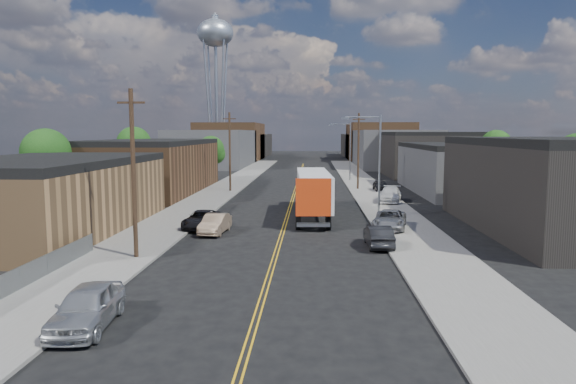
# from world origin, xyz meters

# --- Properties ---
(ground) EXTENTS (260.00, 260.00, 0.00)m
(ground) POSITION_xyz_m (0.00, 60.00, 0.00)
(ground) COLOR black
(ground) RESTS_ON ground
(centerline) EXTENTS (0.32, 120.00, 0.01)m
(centerline) POSITION_xyz_m (0.00, 45.00, 0.01)
(centerline) COLOR gold
(centerline) RESTS_ON ground
(sidewalk_left) EXTENTS (5.00, 140.00, 0.15)m
(sidewalk_left) POSITION_xyz_m (-9.50, 45.00, 0.07)
(sidewalk_left) COLOR slate
(sidewalk_left) RESTS_ON ground
(sidewalk_right) EXTENTS (5.00, 140.00, 0.15)m
(sidewalk_right) POSITION_xyz_m (9.50, 45.00, 0.07)
(sidewalk_right) COLOR slate
(sidewalk_right) RESTS_ON ground
(warehouse_tan) EXTENTS (12.00, 22.00, 5.60)m
(warehouse_tan) POSITION_xyz_m (-18.00, 18.00, 2.80)
(warehouse_tan) COLOR olive
(warehouse_tan) RESTS_ON ground
(warehouse_brown) EXTENTS (12.00, 26.00, 6.60)m
(warehouse_brown) POSITION_xyz_m (-18.00, 44.00, 3.30)
(warehouse_brown) COLOR brown
(warehouse_brown) RESTS_ON ground
(industrial_right_a) EXTENTS (14.00, 22.00, 7.10)m
(industrial_right_a) POSITION_xyz_m (21.99, 20.00, 3.55)
(industrial_right_a) COLOR black
(industrial_right_a) RESTS_ON ground
(industrial_right_b) EXTENTS (14.00, 24.00, 6.10)m
(industrial_right_b) POSITION_xyz_m (22.00, 46.00, 3.05)
(industrial_right_b) COLOR #353638
(industrial_right_b) RESTS_ON ground
(industrial_right_c) EXTENTS (14.00, 22.00, 7.60)m
(industrial_right_c) POSITION_xyz_m (22.00, 72.00, 3.80)
(industrial_right_c) COLOR black
(industrial_right_c) RESTS_ON ground
(skyline_left_a) EXTENTS (16.00, 30.00, 8.00)m
(skyline_left_a) POSITION_xyz_m (-20.00, 95.00, 4.00)
(skyline_left_a) COLOR #353638
(skyline_left_a) RESTS_ON ground
(skyline_right_a) EXTENTS (16.00, 30.00, 8.00)m
(skyline_right_a) POSITION_xyz_m (20.00, 95.00, 4.00)
(skyline_right_a) COLOR #353638
(skyline_right_a) RESTS_ON ground
(skyline_left_b) EXTENTS (16.00, 26.00, 10.00)m
(skyline_left_b) POSITION_xyz_m (-20.00, 120.00, 5.00)
(skyline_left_b) COLOR brown
(skyline_left_b) RESTS_ON ground
(skyline_right_b) EXTENTS (16.00, 26.00, 10.00)m
(skyline_right_b) POSITION_xyz_m (20.00, 120.00, 5.00)
(skyline_right_b) COLOR brown
(skyline_right_b) RESTS_ON ground
(skyline_left_c) EXTENTS (16.00, 40.00, 7.00)m
(skyline_left_c) POSITION_xyz_m (-20.00, 140.00, 3.50)
(skyline_left_c) COLOR black
(skyline_left_c) RESTS_ON ground
(skyline_right_c) EXTENTS (16.00, 40.00, 7.00)m
(skyline_right_c) POSITION_xyz_m (20.00, 140.00, 3.50)
(skyline_right_c) COLOR black
(skyline_right_c) RESTS_ON ground
(water_tower) EXTENTS (9.00, 9.00, 36.90)m
(water_tower) POSITION_xyz_m (-22.00, 110.00, 30.65)
(water_tower) COLOR gray
(water_tower) RESTS_ON ground
(streetlight_near) EXTENTS (3.39, 0.25, 9.00)m
(streetlight_near) POSITION_xyz_m (7.60, 25.00, 5.33)
(streetlight_near) COLOR gray
(streetlight_near) RESTS_ON ground
(streetlight_far) EXTENTS (3.39, 0.25, 9.00)m
(streetlight_far) POSITION_xyz_m (7.60, 60.00, 5.33)
(streetlight_far) COLOR gray
(streetlight_far) RESTS_ON ground
(utility_pole_left_near) EXTENTS (1.60, 0.26, 10.00)m
(utility_pole_left_near) POSITION_xyz_m (-8.20, 10.00, 5.14)
(utility_pole_left_near) COLOR black
(utility_pole_left_near) RESTS_ON ground
(utility_pole_left_far) EXTENTS (1.60, 0.26, 10.00)m
(utility_pole_left_far) POSITION_xyz_m (-8.20, 45.00, 5.14)
(utility_pole_left_far) COLOR black
(utility_pole_left_far) RESTS_ON ground
(utility_pole_right) EXTENTS (1.60, 0.26, 10.00)m
(utility_pole_right) POSITION_xyz_m (8.20, 48.00, 5.14)
(utility_pole_right) COLOR black
(utility_pole_right) RESTS_ON ground
(chainlink_fence) EXTENTS (0.05, 16.00, 1.22)m
(chainlink_fence) POSITION_xyz_m (-11.50, 3.50, 0.66)
(chainlink_fence) COLOR slate
(chainlink_fence) RESTS_ON ground
(tree_left_near) EXTENTS (4.85, 4.76, 7.91)m
(tree_left_near) POSITION_xyz_m (-23.94, 30.00, 5.18)
(tree_left_near) COLOR black
(tree_left_near) RESTS_ON ground
(tree_left_mid) EXTENTS (5.10, 5.04, 8.37)m
(tree_left_mid) POSITION_xyz_m (-23.94, 55.00, 5.48)
(tree_left_mid) COLOR black
(tree_left_mid) RESTS_ON ground
(tree_left_far) EXTENTS (4.35, 4.20, 6.97)m
(tree_left_far) POSITION_xyz_m (-13.94, 62.00, 4.57)
(tree_left_far) COLOR black
(tree_left_far) RESTS_ON ground
(tree_right_far) EXTENTS (4.85, 4.76, 7.91)m
(tree_right_far) POSITION_xyz_m (30.06, 60.00, 5.18)
(tree_right_far) COLOR black
(tree_right_far) RESTS_ON ground
(semi_truck) EXTENTS (3.17, 15.68, 4.08)m
(semi_truck) POSITION_xyz_m (2.32, 26.58, 2.32)
(semi_truck) COLOR silver
(semi_truck) RESTS_ON ground
(car_left_a) EXTENTS (2.31, 4.96, 1.64)m
(car_left_a) POSITION_xyz_m (-6.40, -0.68, 0.82)
(car_left_a) COLOR #BBBEC1
(car_left_a) RESTS_ON ground
(car_left_b) EXTENTS (1.88, 4.50, 1.45)m
(car_left_b) POSITION_xyz_m (-5.00, 18.00, 0.72)
(car_left_b) COLOR #8C735B
(car_left_b) RESTS_ON ground
(car_left_c) EXTENTS (2.54, 5.14, 1.40)m
(car_left_c) POSITION_xyz_m (-6.40, 19.91, 0.70)
(car_left_c) COLOR black
(car_left_c) RESTS_ON ground
(car_right_oncoming) EXTENTS (1.61, 4.41, 1.44)m
(car_right_oncoming) POSITION_xyz_m (6.60, 13.99, 0.72)
(car_right_oncoming) COLOR black
(car_right_oncoming) RESTS_ON ground
(car_right_lot_a) EXTENTS (3.35, 5.46, 1.41)m
(car_right_lot_a) POSITION_xyz_m (8.20, 19.81, 0.86)
(car_right_lot_a) COLOR gray
(car_right_lot_a) RESTS_ON sidewalk_right
(car_right_lot_b) EXTENTS (3.38, 5.72, 1.56)m
(car_right_lot_b) POSITION_xyz_m (10.50, 35.33, 0.93)
(car_right_lot_b) COLOR silver
(car_right_lot_b) RESTS_ON sidewalk_right
(car_right_lot_c) EXTENTS (1.69, 4.00, 1.35)m
(car_right_lot_c) POSITION_xyz_m (10.87, 46.13, 0.83)
(car_right_lot_c) COLOR black
(car_right_lot_c) RESTS_ON sidewalk_right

